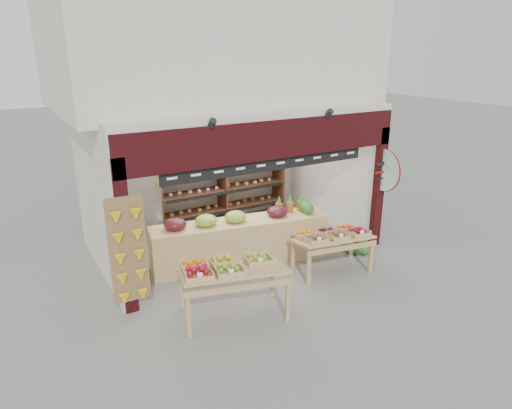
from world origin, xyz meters
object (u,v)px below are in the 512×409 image
object	(u,v)px
watermelon_pile	(357,244)
mid_counter	(240,240)
refrigerator	(137,199)
display_table_right	(332,236)
display_table_left	(226,269)
back_shelving	(222,176)
cardboard_stack	(183,242)

from	to	relation	value
watermelon_pile	mid_counter	bearing A→B (deg)	161.54
refrigerator	mid_counter	xyz separation A→B (m)	(1.45, -2.14, -0.50)
display_table_right	watermelon_pile	distance (m)	1.28
mid_counter	display_table_left	world-z (taller)	mid_counter
back_shelving	refrigerator	size ratio (longest dim) A/B	1.70
display_table_left	watermelon_pile	distance (m)	3.72
refrigerator	cardboard_stack	world-z (taller)	refrigerator
refrigerator	display_table_right	distance (m)	4.43
back_shelving	display_table_right	distance (m)	3.59
cardboard_stack	display_table_left	world-z (taller)	display_table_left
mid_counter	watermelon_pile	distance (m)	2.59
back_shelving	display_table_left	world-z (taller)	back_shelving
watermelon_pile	back_shelving	bearing A→B (deg)	119.20
refrigerator	display_table_right	bearing A→B (deg)	-65.89
mid_counter	display_table_right	size ratio (longest dim) A/B	2.33
cardboard_stack	mid_counter	bearing A→B (deg)	-50.57
refrigerator	display_table_left	distance (m)	3.79
cardboard_stack	mid_counter	size ratio (longest dim) A/B	0.26
cardboard_stack	mid_counter	world-z (taller)	mid_counter
display_table_right	mid_counter	bearing A→B (deg)	137.76
mid_counter	watermelon_pile	xyz separation A→B (m)	(2.44, -0.81, -0.32)
refrigerator	watermelon_pile	size ratio (longest dim) A/B	3.03
refrigerator	watermelon_pile	world-z (taller)	refrigerator
display_table_left	mid_counter	bearing A→B (deg)	55.35
watermelon_pile	refrigerator	bearing A→B (deg)	142.77
back_shelving	refrigerator	bearing A→B (deg)	-177.13
display_table_right	back_shelving	bearing A→B (deg)	100.55
cardboard_stack	watermelon_pile	distance (m)	3.75
cardboard_stack	back_shelving	bearing A→B (deg)	38.33
display_table_left	watermelon_pile	bearing A→B (deg)	12.94
mid_counter	cardboard_stack	bearing A→B (deg)	129.43
mid_counter	watermelon_pile	bearing A→B (deg)	-18.46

